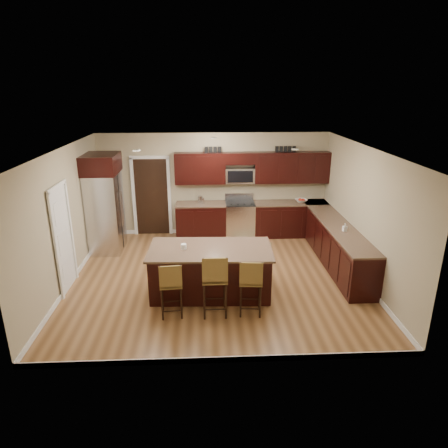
{
  "coord_description": "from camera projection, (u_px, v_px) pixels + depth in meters",
  "views": [
    {
      "loc": [
        -0.23,
        -7.58,
        3.83
      ],
      "look_at": [
        0.16,
        0.4,
        1.05
      ],
      "focal_mm": 32.0,
      "sensor_mm": 36.0,
      "label": 1
    }
  ],
  "objects": [
    {
      "name": "floor_mat",
      "position": [
        253.0,
        245.0,
        10.08
      ],
      "size": [
        1.05,
        0.86,
        0.01
      ],
      "primitive_type": "cube",
      "rotation": [
        0.0,
        0.0,
        -0.33
      ],
      "color": "olive",
      "rests_on": "floor"
    },
    {
      "name": "island",
      "position": [
        211.0,
        272.0,
        7.69
      ],
      "size": [
        2.37,
        1.3,
        0.92
      ],
      "rotation": [
        0.0,
        0.0,
        -0.04
      ],
      "color": "black",
      "rests_on": "floor"
    },
    {
      "name": "base_cabinets",
      "position": [
        293.0,
        232.0,
        9.72
      ],
      "size": [
        4.02,
        3.96,
        0.92
      ],
      "color": "black",
      "rests_on": "floor"
    },
    {
      "name": "refrigerator",
      "position": [
        105.0,
        203.0,
        9.46
      ],
      "size": [
        0.79,
        1.01,
        2.35
      ],
      "color": "silver",
      "rests_on": "floor"
    },
    {
      "name": "wall_left",
      "position": [
        65.0,
        219.0,
        7.84
      ],
      "size": [
        0.0,
        5.5,
        5.5
      ],
      "primitive_type": "plane",
      "rotation": [
        1.57,
        0.0,
        1.57
      ],
      "color": "tan",
      "rests_on": "floor"
    },
    {
      "name": "wall_right",
      "position": [
        364.0,
        214.0,
        8.11
      ],
      "size": [
        0.0,
        5.5,
        5.5
      ],
      "primitive_type": "plane",
      "rotation": [
        1.57,
        0.0,
        -1.57
      ],
      "color": "tan",
      "rests_on": "floor"
    },
    {
      "name": "letter_decor",
      "position": [
        249.0,
        149.0,
        10.15
      ],
      "size": [
        2.2,
        0.03,
        0.15
      ],
      "primitive_type": null,
      "color": "black",
      "rests_on": "upper_cabinets"
    },
    {
      "name": "stool_mid",
      "position": [
        215.0,
        278.0,
        6.8
      ],
      "size": [
        0.44,
        0.44,
        1.16
      ],
      "rotation": [
        0.0,
        0.0,
        0.01
      ],
      "color": "olive",
      "rests_on": "floor"
    },
    {
      "name": "range",
      "position": [
        240.0,
        219.0,
        10.61
      ],
      "size": [
        0.76,
        0.64,
        1.11
      ],
      "color": "silver",
      "rests_on": "floor"
    },
    {
      "name": "wall_back",
      "position": [
        214.0,
        184.0,
        10.57
      ],
      "size": [
        6.0,
        0.0,
        6.0
      ],
      "primitive_type": "plane",
      "rotation": [
        1.57,
        0.0,
        0.0
      ],
      "color": "tan",
      "rests_on": "floor"
    },
    {
      "name": "upper_cabinets",
      "position": [
        254.0,
        167.0,
        10.3
      ],
      "size": [
        4.0,
        0.33,
        0.8
      ],
      "color": "black",
      "rests_on": "wall_back"
    },
    {
      "name": "microwave",
      "position": [
        240.0,
        175.0,
        10.38
      ],
      "size": [
        0.76,
        0.31,
        0.4
      ],
      "primitive_type": "cube",
      "color": "silver",
      "rests_on": "upper_cabinets"
    },
    {
      "name": "island_jar",
      "position": [
        184.0,
        247.0,
        7.49
      ],
      "size": [
        0.1,
        0.1,
        0.1
      ],
      "primitive_type": "cylinder",
      "color": "white",
      "rests_on": "island"
    },
    {
      "name": "stool_left",
      "position": [
        171.0,
        284.0,
        6.8
      ],
      "size": [
        0.41,
        0.41,
        1.02
      ],
      "rotation": [
        0.0,
        0.0,
        0.09
      ],
      "color": "olive",
      "rests_on": "floor"
    },
    {
      "name": "canister_tall",
      "position": [
        200.0,
        200.0,
        10.38
      ],
      "size": [
        0.12,
        0.12,
        0.2
      ],
      "primitive_type": "cylinder",
      "color": "silver",
      "rests_on": "base_cabinets"
    },
    {
      "name": "floor",
      "position": [
        217.0,
        277.0,
        8.42
      ],
      "size": [
        6.0,
        6.0,
        0.0
      ],
      "primitive_type": "plane",
      "color": "brown",
      "rests_on": "ground"
    },
    {
      "name": "ceiling",
      "position": [
        217.0,
        149.0,
        7.53
      ],
      "size": [
        6.0,
        6.0,
        0.0
      ],
      "primitive_type": "plane",
      "rotation": [
        3.14,
        0.0,
        0.0
      ],
      "color": "silver",
      "rests_on": "wall_back"
    },
    {
      "name": "stool_right",
      "position": [
        251.0,
        281.0,
        6.85
      ],
      "size": [
        0.43,
        0.43,
        1.05
      ],
      "rotation": [
        0.0,
        0.0,
        -0.09
      ],
      "color": "olive",
      "rests_on": "floor"
    },
    {
      "name": "soap_bottle",
      "position": [
        345.0,
        227.0,
        8.4
      ],
      "size": [
        0.09,
        0.09,
        0.17
      ],
      "primitive_type": "imported",
      "rotation": [
        0.0,
        0.0,
        0.17
      ],
      "color": "#B2B2B2",
      "rests_on": "base_cabinets"
    },
    {
      "name": "pantry_door",
      "position": [
        63.0,
        240.0,
        7.66
      ],
      "size": [
        0.03,
        0.8,
        2.04
      ],
      "primitive_type": "cube",
      "color": "white",
      "rests_on": "floor"
    },
    {
      "name": "fruit_bowl",
      "position": [
        301.0,
        201.0,
        10.52
      ],
      "size": [
        0.37,
        0.37,
        0.08
      ],
      "primitive_type": "imported",
      "rotation": [
        0.0,
        0.0,
        0.2
      ],
      "color": "silver",
      "rests_on": "base_cabinets"
    },
    {
      "name": "doorway",
      "position": [
        152.0,
        197.0,
        10.59
      ],
      "size": [
        0.85,
        0.03,
        2.06
      ],
      "primitive_type": "cube",
      "color": "black",
      "rests_on": "floor"
    },
    {
      "name": "canister_short",
      "position": [
        202.0,
        201.0,
        10.39
      ],
      "size": [
        0.11,
        0.11,
        0.15
      ],
      "primitive_type": "cylinder",
      "color": "silver",
      "rests_on": "base_cabinets"
    }
  ]
}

